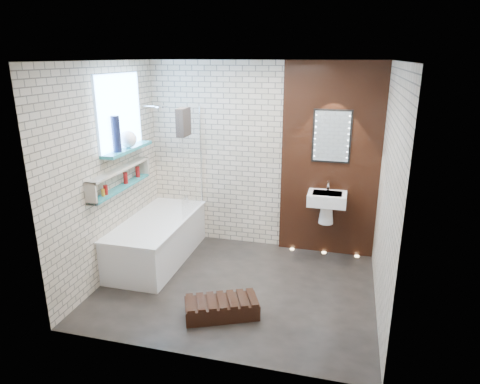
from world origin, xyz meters
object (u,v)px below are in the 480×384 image
(washbasin, at_px, (327,203))
(led_mirror, at_px, (332,136))
(walnut_step, at_px, (222,308))
(bathtub, at_px, (158,239))
(bath_screen, at_px, (192,162))

(washbasin, xyz_separation_m, led_mirror, (0.00, 0.16, 0.86))
(led_mirror, relative_size, walnut_step, 0.91)
(bathtub, bearing_deg, led_mirror, 19.78)
(bathtub, relative_size, led_mirror, 2.49)
(washbasin, height_order, led_mirror, led_mirror)
(bath_screen, height_order, walnut_step, bath_screen)
(bathtub, height_order, bath_screen, bath_screen)
(washbasin, relative_size, led_mirror, 0.83)
(bath_screen, height_order, led_mirror, led_mirror)
(washbasin, bearing_deg, bath_screen, -174.22)
(bath_screen, xyz_separation_m, walnut_step, (0.87, -1.51, -1.19))
(bathtub, xyz_separation_m, bath_screen, (0.35, 0.44, 0.99))
(bath_screen, distance_m, washbasin, 1.89)
(walnut_step, bearing_deg, led_mirror, 62.77)
(led_mirror, bearing_deg, washbasin, -90.00)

